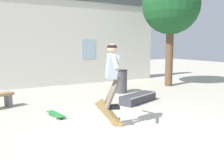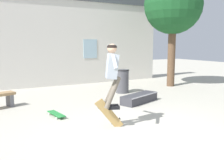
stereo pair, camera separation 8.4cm
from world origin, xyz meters
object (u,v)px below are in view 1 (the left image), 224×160
Objects in this scene: skater at (112,70)px; skateboard_flipping at (109,114)px; skate_ledge at (138,98)px; skateboard_resting at (56,114)px; tree_right at (171,6)px; trash_bin at (121,81)px.

skater reaches higher than skateboard_flipping.
skateboard_flipping is at bearing -160.59° from skate_ledge.
skate_ledge is at bearing 86.86° from skateboard_resting.
tree_right is 6.13× the size of skateboard_resting.
skateboard_resting is (-5.96, -2.27, -3.49)m from tree_right.
tree_right is 5.29× the size of trash_bin.
skateboard_resting is at bearing 164.32° from skate_ledge.
skate_ledge is at bearing 52.77° from skateboard_flipping.
skater is (-1.97, -1.75, 1.19)m from skate_ledge.
skateboard_resting is at bearing -148.65° from trash_bin.
tree_right is at bearing 11.89° from skate_ledge.
skate_ledge is at bearing -147.16° from tree_right.
skateboard_flipping is (-0.06, 0.02, -1.01)m from skater.
skate_ledge is 2.67m from skateboard_flipping.
skater is 1.84× the size of skateboard_resting.
skate_ledge is 1.06× the size of skater.
trash_bin is at bearing 112.93° from skateboard_resting.
trash_bin is 4.17m from skateboard_flipping.
tree_right reaches higher than trash_bin.
skater is at bearing -143.52° from tree_right.
skateboard_resting is at bearing -159.16° from tree_right.
tree_right reaches higher than skate_ledge.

